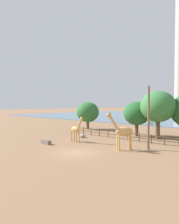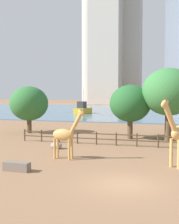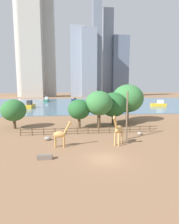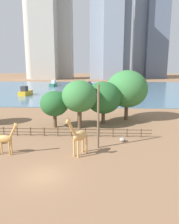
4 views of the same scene
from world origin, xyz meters
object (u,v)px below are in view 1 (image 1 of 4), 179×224
boulder_by_pole (83,136)px  boat_tug (150,116)px  tree_left_small (88,112)px  utility_pole (148,118)px  feeding_trough (46,142)px  tree_center_broad (158,107)px  giraffe_companion (76,129)px  tree_left_large (137,114)px  giraffe_tall (123,131)px

boulder_by_pole → boat_tug: bearing=104.9°
tree_left_small → utility_pole: bearing=-26.5°
feeding_trough → boat_tug: boat_tug is taller
boulder_by_pole → feeding_trough: 7.92m
boulder_by_pole → tree_center_broad: bearing=37.7°
giraffe_companion → tree_left_large: tree_left_large is taller
feeding_trough → boat_tug: 56.27m
giraffe_companion → feeding_trough: (-1.78, -4.22, -1.61)m
giraffe_companion → boulder_by_pole: bearing=127.3°
giraffe_tall → giraffe_companion: 8.60m
utility_pole → tree_left_large: size_ratio=1.30×
boat_tug → feeding_trough: bearing=-163.6°
feeding_trough → boat_tug: (-13.01, 54.74, 1.00)m
giraffe_tall → boat_tug: size_ratio=0.66×
boulder_by_pole → feeding_trough: boulder_by_pole is taller
feeding_trough → boat_tug: bearing=103.4°
giraffe_companion → feeding_trough: 4.86m
utility_pole → feeding_trough: (-12.54, -6.79, -3.73)m
boulder_by_pole → feeding_trough: size_ratio=0.62×
giraffe_companion → utility_pole: utility_pole is taller
giraffe_companion → tree_left_small: tree_left_small is taller
boulder_by_pole → tree_left_small: bearing=130.2°
giraffe_tall → boulder_by_pole: 11.68m
giraffe_companion → feeding_trough: size_ratio=2.24×
giraffe_tall → utility_pole: 3.71m
feeding_trough → tree_left_large: bearing=72.0°
boulder_by_pole → tree_left_small: tree_left_small is taller
boat_tug → giraffe_companion: bearing=-160.7°
giraffe_companion → utility_pole: 11.26m
giraffe_tall → utility_pole: utility_pole is taller
utility_pole → tree_center_broad: size_ratio=1.01×
utility_pole → boulder_by_pole: 13.64m
giraffe_tall → boat_tug: 55.62m
giraffe_tall → boat_tug: boat_tug is taller
giraffe_companion → tree_left_large: 12.37m
tree_left_small → boat_tug: 37.83m
utility_pole → tree_left_small: size_ratio=1.30×
giraffe_companion → boulder_by_pole: size_ratio=3.58×
tree_center_broad → giraffe_companion: bearing=-123.8°
giraffe_tall → giraffe_companion: bearing=-54.0°
giraffe_companion → boulder_by_pole: 4.63m
boulder_by_pole → tree_left_small: (-7.92, 9.38, 3.60)m
feeding_trough → tree_left_large: size_ratio=0.29×
utility_pole → tree_left_small: utility_pole is taller
utility_pole → boat_tug: 54.40m
giraffe_tall → boulder_by_pole: bearing=-72.7°
feeding_trough → tree_left_small: 19.58m
boulder_by_pole → boat_tug: boat_tug is taller
tree_left_large → tree_center_broad: size_ratio=0.78×
tree_center_broad → tree_left_large: bearing=175.6°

